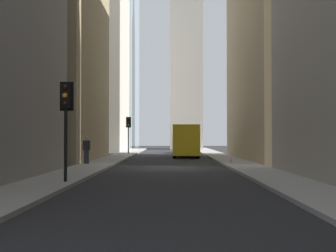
# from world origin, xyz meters

# --- Properties ---
(ground_plane) EXTENTS (135.00, 135.00, 0.00)m
(ground_plane) POSITION_xyz_m (0.00, 0.00, 0.00)
(ground_plane) COLOR black
(sidewalk_right) EXTENTS (90.00, 2.20, 0.14)m
(sidewalk_right) POSITION_xyz_m (0.00, 4.50, 0.07)
(sidewalk_right) COLOR gray
(sidewalk_right) RESTS_ON ground_plane
(sidewalk_left) EXTENTS (90.00, 2.20, 0.14)m
(sidewalk_left) POSITION_xyz_m (0.00, -4.50, 0.07)
(sidewalk_left) COLOR gray
(sidewalk_left) RESTS_ON ground_plane
(building_left_midfar) EXTENTS (18.12, 10.00, 24.36)m
(building_left_midfar) POSITION_xyz_m (9.04, -10.60, 12.18)
(building_left_midfar) COLOR #9E8966
(building_left_midfar) RESTS_ON ground_plane
(building_right_midfar) EXTENTS (14.83, 10.00, 19.02)m
(building_right_midfar) POSITION_xyz_m (8.10, 10.60, 9.51)
(building_right_midfar) COLOR #9E8966
(building_right_midfar) RESTS_ON ground_plane
(building_right_far) EXTENTS (12.40, 10.00, 20.72)m
(building_right_far) POSITION_xyz_m (30.58, 10.60, 10.36)
(building_right_far) COLOR beige
(building_right_far) RESTS_ON ground_plane
(church_spire) EXTENTS (5.27, 5.27, 36.80)m
(church_spire) POSITION_xyz_m (41.98, -2.39, 19.19)
(church_spire) COLOR #B7B2A5
(church_spire) RESTS_ON ground_plane
(delivery_truck) EXTENTS (6.46, 2.25, 2.84)m
(delivery_truck) POSITION_xyz_m (13.93, -1.40, 1.46)
(delivery_truck) COLOR yellow
(delivery_truck) RESTS_ON ground_plane
(sedan_silver) EXTENTS (4.30, 1.78, 1.42)m
(sedan_silver) POSITION_xyz_m (24.97, -1.40, 0.66)
(sedan_silver) COLOR #B7BABF
(sedan_silver) RESTS_ON ground_plane
(traffic_light_foreground) EXTENTS (0.43, 0.52, 3.74)m
(traffic_light_foreground) POSITION_xyz_m (-9.94, 3.81, 2.88)
(traffic_light_foreground) COLOR black
(traffic_light_foreground) RESTS_ON sidewalk_right
(traffic_light_midblock) EXTENTS (0.43, 0.52, 3.75)m
(traffic_light_midblock) POSITION_xyz_m (20.72, 4.29, 2.89)
(traffic_light_midblock) COLOR black
(traffic_light_midblock) RESTS_ON sidewalk_right
(pedestrian) EXTENTS (0.26, 0.44, 1.71)m
(pedestrian) POSITION_xyz_m (1.66, 5.15, 1.07)
(pedestrian) COLOR #33333D
(pedestrian) RESTS_ON sidewalk_right
(discarded_bottle) EXTENTS (0.07, 0.07, 0.27)m
(discarded_bottle) POSITION_xyz_m (2.80, -3.99, 0.25)
(discarded_bottle) COLOR brown
(discarded_bottle) RESTS_ON sidewalk_left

